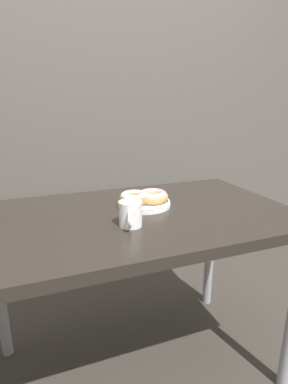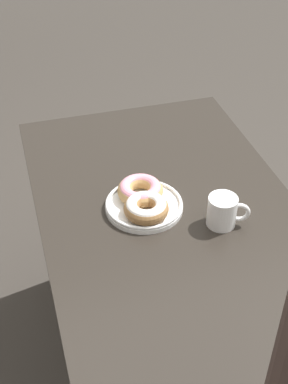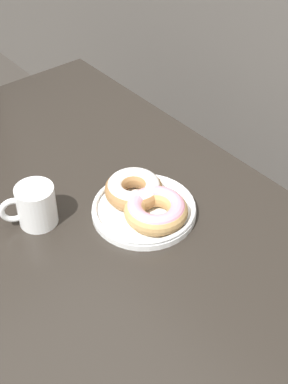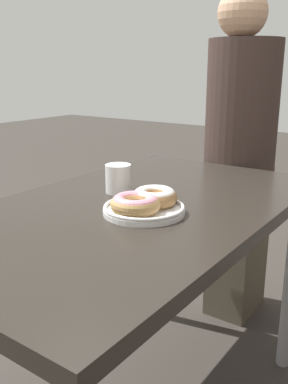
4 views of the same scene
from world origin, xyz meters
name	(u,v)px [view 1 (image 1 of 4)]	position (x,y,z in m)	size (l,w,h in m)	color
wall_back	(88,82)	(0.00, 1.12, 1.30)	(8.00, 0.05, 2.60)	#56514C
dining_table	(136,232)	(0.00, 0.27, 0.68)	(1.25, 0.73, 0.77)	#28231E
donut_plate	(144,199)	(0.06, 0.34, 0.80)	(0.24, 0.22, 0.06)	white
coffee_mug	(131,214)	(-0.06, 0.15, 0.81)	(0.08, 0.11, 0.09)	white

